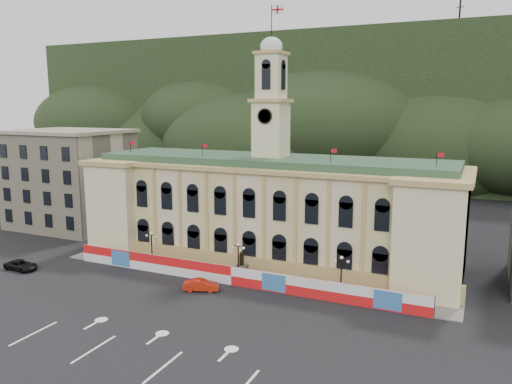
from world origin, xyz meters
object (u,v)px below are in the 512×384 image
at_px(black_suv, 21,265).
at_px(red_sedan, 201,285).
at_px(statue, 242,269).
at_px(lamp_center, 238,258).

bearing_deg(black_suv, red_sedan, -81.23).
xyz_separation_m(statue, red_sedan, (-2.52, -6.44, -0.45)).
distance_m(lamp_center, black_suv, 31.44).
relative_size(red_sedan, black_suv, 0.92).
xyz_separation_m(lamp_center, red_sedan, (-2.52, -5.44, -2.34)).
bearing_deg(red_sedan, lamp_center, -46.51).
xyz_separation_m(statue, black_suv, (-30.00, -10.10, -0.48)).
bearing_deg(red_sedan, statue, -43.02).
bearing_deg(red_sedan, black_suv, 75.94).
height_order(lamp_center, black_suv, lamp_center).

